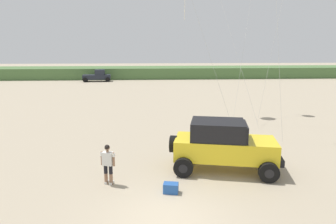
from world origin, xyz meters
name	(u,v)px	position (x,y,z in m)	size (l,w,h in m)	color
ground_plane	(165,219)	(0.00, 0.00, 0.00)	(220.00, 220.00, 0.00)	tan
dune_ridge	(158,72)	(1.67, 49.63, 1.00)	(90.00, 9.22, 2.00)	#4C703D
jeep	(223,144)	(2.83, 3.80, 1.20)	(5.01, 3.25, 2.26)	yellow
person_watching	(108,162)	(-2.13, 2.68, 0.94)	(0.60, 0.40, 1.67)	#8C664C
cooler_box	(171,188)	(0.32, 1.76, 0.19)	(0.56, 0.36, 0.38)	#23519E
distant_pickup	(98,76)	(-8.94, 42.80, 0.94)	(4.74, 2.71, 1.98)	#1E232D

